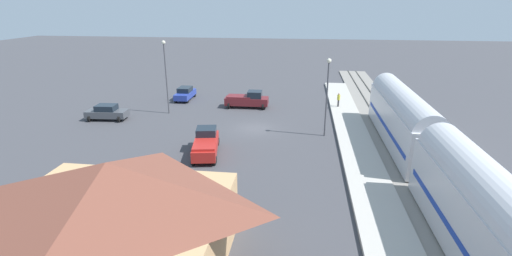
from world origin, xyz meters
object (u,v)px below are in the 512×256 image
at_px(sedan_blue, 185,93).
at_px(pickup_maroon, 248,100).
at_px(light_pole_near_platform, 327,88).
at_px(pickup_red, 206,143).
at_px(station_building, 113,214).
at_px(light_pole_lot_center, 166,69).
at_px(pedestrian_on_platform, 339,99).
at_px(sedan_charcoal, 107,112).

xyz_separation_m(sedan_blue, pickup_maroon, (-9.03, 2.76, 0.15)).
bearing_deg(light_pole_near_platform, pickup_maroon, -45.20).
distance_m(pickup_red, sedan_blue, 19.71).
xyz_separation_m(station_building, light_pole_near_platform, (-11.20, -20.65, 1.88)).
bearing_deg(light_pole_lot_center, pickup_red, 123.33).
bearing_deg(pedestrian_on_platform, light_pole_near_platform, 78.11).
bearing_deg(sedan_blue, pedestrian_on_platform, 174.68).
bearing_deg(pedestrian_on_platform, pickup_maroon, 4.35).
distance_m(station_building, sedan_charcoal, 26.32).
height_order(sedan_blue, light_pole_lot_center, light_pole_lot_center).
relative_size(sedan_blue, light_pole_lot_center, 0.53).
xyz_separation_m(pedestrian_on_platform, sedan_blue, (20.35, -1.90, -0.40)).
xyz_separation_m(sedan_charcoal, pickup_maroon, (-15.01, -7.11, 0.15)).
relative_size(pedestrian_on_platform, light_pole_lot_center, 0.20).
xyz_separation_m(pedestrian_on_platform, pickup_maroon, (11.32, 0.86, -0.25)).
bearing_deg(pickup_maroon, sedan_blue, -16.98).
bearing_deg(light_pole_near_platform, sedan_charcoal, -5.05).
height_order(sedan_charcoal, sedan_blue, same).
distance_m(pickup_maroon, light_pole_lot_center, 10.64).
relative_size(pedestrian_on_platform, pickup_red, 0.30).
relative_size(sedan_blue, pickup_maroon, 0.83).
bearing_deg(sedan_blue, sedan_charcoal, 58.79).
relative_size(pedestrian_on_platform, pickup_maroon, 0.31).
relative_size(sedan_charcoal, pickup_red, 0.82).
distance_m(pedestrian_on_platform, sedan_blue, 20.44).
relative_size(station_building, pedestrian_on_platform, 6.72).
relative_size(sedan_charcoal, sedan_blue, 1.03).
distance_m(sedan_charcoal, pickup_maroon, 16.61).
height_order(light_pole_near_platform, light_pole_lot_center, light_pole_lot_center).
height_order(pickup_maroon, light_pole_near_platform, light_pole_near_platform).
distance_m(pedestrian_on_platform, light_pole_lot_center, 21.21).
bearing_deg(pickup_maroon, light_pole_near_platform, 134.80).
bearing_deg(sedan_blue, light_pole_lot_center, 90.33).
relative_size(station_building, pickup_red, 2.03).
relative_size(station_building, light_pole_lot_center, 1.34).
bearing_deg(station_building, sedan_blue, -77.87).
bearing_deg(pickup_red, light_pole_lot_center, -56.67).
relative_size(station_building, pickup_maroon, 2.11).
xyz_separation_m(pickup_red, pickup_maroon, (-1.32, -15.39, 0.00)).
bearing_deg(pickup_red, sedan_charcoal, -31.15).
distance_m(pedestrian_on_platform, light_pole_near_platform, 10.93).
bearing_deg(light_pole_near_platform, station_building, 61.52).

